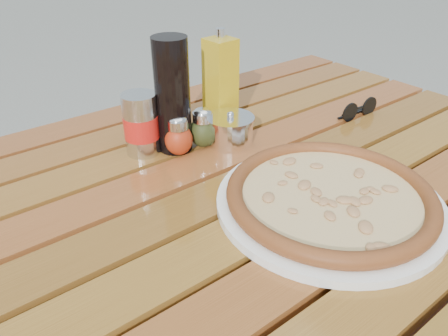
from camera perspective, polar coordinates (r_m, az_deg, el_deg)
table at (r=0.79m, az=0.90°, el=-7.17°), size 1.40×0.90×0.75m
plate at (r=0.72m, az=13.56°, el=-4.47°), size 0.44×0.44×0.01m
pizza at (r=0.71m, az=13.71°, el=-3.43°), size 0.35×0.35×0.03m
pepper_shaker at (r=0.84m, az=-5.98°, el=4.23°), size 0.07×0.07×0.08m
oregano_shaker at (r=0.87m, az=-2.77°, el=5.22°), size 0.06×0.06×0.08m
dark_bottle at (r=0.83m, az=-6.73°, el=9.32°), size 0.09×0.09×0.22m
soda_can at (r=0.85m, az=-10.76°, el=5.57°), size 0.08×0.08×0.12m
olive_oil_cruet at (r=0.93m, az=-0.46°, el=10.95°), size 0.06×0.06×0.21m
parmesan_tin at (r=0.88m, az=0.83°, el=4.98°), size 0.12×0.12×0.07m
sunglasses at (r=1.05m, az=17.19°, el=7.28°), size 0.11×0.03×0.04m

